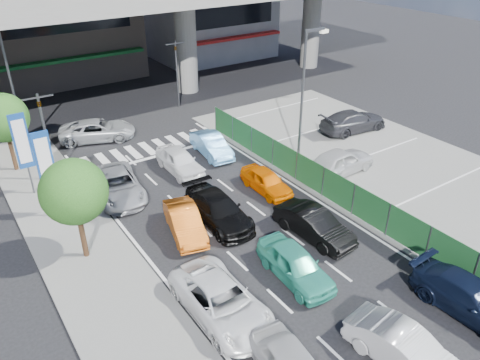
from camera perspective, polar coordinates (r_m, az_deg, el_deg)
ground at (r=21.68m, az=3.20°, el=-8.34°), size 120.00×120.00×0.00m
parking_lot at (r=29.71m, az=17.98°, el=1.33°), size 12.00×28.00×0.06m
sidewalk_left at (r=22.20m, az=-18.17°, el=-8.80°), size 4.00×30.00×0.12m
fence_run at (r=24.83m, az=11.67°, el=-1.18°), size 0.16×22.00×1.80m
traffic_light_left at (r=27.52m, az=-23.01°, el=7.15°), size 1.60×1.24×5.20m
traffic_light_right at (r=37.49m, az=-7.81°, el=14.58°), size 1.60×1.24×5.20m
street_lamp_right at (r=27.75m, az=7.94°, el=11.21°), size 1.65×0.22×8.00m
street_lamp_left at (r=32.93m, az=-26.01°, el=11.44°), size 1.65×0.22×8.00m
signboard_near at (r=24.04m, az=-22.64°, el=1.86°), size 0.80×0.14×4.70m
signboard_far at (r=26.71m, az=-25.02°, el=4.03°), size 0.80×0.14×4.70m
tree_near at (r=20.41m, az=-19.58°, el=-1.38°), size 2.80×2.80×4.80m
tree_far at (r=29.84m, az=-26.90°, el=6.76°), size 2.80×2.80×4.80m
hatch_white_back_mid at (r=17.39m, az=19.55°, el=-18.98°), size 2.06×4.36×1.38m
minivan_navy_back at (r=20.17m, az=26.39°, el=-12.84°), size 2.12×4.78×1.36m
sedan_white_mid_left at (r=18.10m, az=-2.28°, el=-14.52°), size 2.32×4.98×1.38m
taxi_teal_mid at (r=19.81m, az=6.76°, el=-10.17°), size 1.90×4.15×1.38m
hatch_black_mid_right at (r=22.25m, az=9.00°, el=-5.42°), size 1.85×4.31×1.38m
taxi_orange_left at (r=22.42m, az=-6.75°, el=-5.11°), size 2.25×4.08×1.28m
sedan_black_mid at (r=23.10m, az=-2.66°, el=-3.62°), size 2.09×4.82×1.38m
taxi_orange_right at (r=25.76m, az=3.22°, el=-0.12°), size 1.49×3.60×1.22m
wagon_silver_front_left at (r=26.03m, az=-14.62°, el=-0.61°), size 2.94×5.15×1.35m
sedan_white_front_mid at (r=27.95m, az=-7.38°, el=2.33°), size 1.67×4.07×1.38m
kei_truck_front_right at (r=29.83m, az=-3.52°, el=4.26°), size 1.81×4.14×1.32m
crossing_wagon_silver at (r=33.36m, az=-16.99°, el=5.83°), size 5.48×3.88×1.39m
parked_sedan_white at (r=27.99m, az=12.08°, el=2.25°), size 4.60×2.04×1.54m
parked_sedan_dgrey at (r=34.15m, az=13.64°, el=7.01°), size 5.23×2.51×1.47m
traffic_cone at (r=28.21m, az=6.05°, el=1.98°), size 0.34×0.34×0.65m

